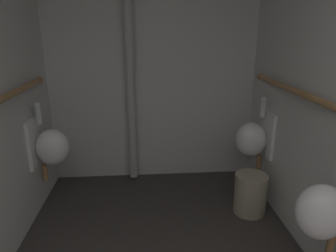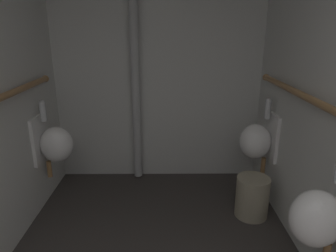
# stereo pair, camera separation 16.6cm
# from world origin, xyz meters

# --- Properties ---
(wall_back) EXTENTS (2.32, 0.06, 2.73)m
(wall_back) POSITION_xyz_m (0.00, 3.46, 1.36)
(wall_back) COLOR silver
(wall_back) RESTS_ON ground
(urinal_left_mid) EXTENTS (0.32, 0.30, 0.76)m
(urinal_left_mid) POSITION_xyz_m (-0.95, 2.83, 0.62)
(urinal_left_mid) COLOR white
(urinal_right_mid) EXTENTS (0.32, 0.30, 0.76)m
(urinal_right_mid) POSITION_xyz_m (0.95, 1.66, 0.62)
(urinal_right_mid) COLOR white
(urinal_right_far) EXTENTS (0.32, 0.30, 0.76)m
(urinal_right_far) POSITION_xyz_m (0.95, 2.89, 0.62)
(urinal_right_far) COLOR white
(standpipe_back_wall) EXTENTS (0.09, 0.09, 2.68)m
(standpipe_back_wall) POSITION_xyz_m (-0.23, 3.35, 1.36)
(standpipe_back_wall) COLOR #B2B2B2
(standpipe_back_wall) RESTS_ON ground
(waste_bin) EXTENTS (0.29, 0.29, 0.38)m
(waste_bin) POSITION_xyz_m (0.86, 2.59, 0.19)
(waste_bin) COLOR #9E937A
(waste_bin) RESTS_ON ground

